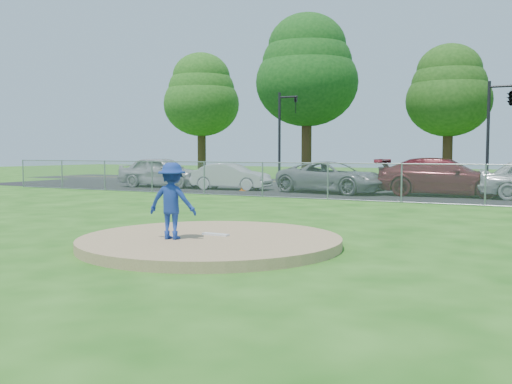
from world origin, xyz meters
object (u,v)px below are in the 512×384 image
parked_car_gray (332,177)px  parked_car_darkred (444,177)px  tree_center (449,90)px  parked_car_silver (162,172)px  traffic_signal_center (509,100)px  tree_left (307,70)px  pitcher (172,201)px  parked_car_white (231,176)px  tree_far_left (201,95)px  traffic_signal_left (283,129)px  traffic_cone (244,183)px

parked_car_gray → parked_car_darkred: size_ratio=0.92×
tree_center → parked_car_silver: (-12.12, -18.42, -5.61)m
traffic_signal_center → parked_car_darkred: size_ratio=0.97×
tree_center → parked_car_darkred: 18.90m
tree_left → pitcher: size_ratio=8.17×
traffic_signal_center → parked_car_white: 14.73m
tree_far_left → traffic_signal_center: size_ratio=1.92×
tree_left → parked_car_gray: size_ratio=2.35×
tree_left → traffic_signal_center: (14.97, -9.00, -3.63)m
tree_far_left → parked_car_gray: bearing=-42.7°
tree_left → parked_car_darkred: tree_left is taller
traffic_signal_left → pitcher: bearing=-70.0°
tree_far_left → traffic_signal_left: (13.24, -11.00, -3.70)m
traffic_signal_center → tree_far_left: bearing=157.0°
parked_car_gray → traffic_signal_left: bearing=52.8°
tree_far_left → tree_center: (21.00, 1.00, -0.59)m
traffic_signal_left → traffic_signal_center: 12.79m
parked_car_silver → parked_car_darkred: size_ratio=0.86×
tree_far_left → parked_car_gray: 26.37m
parked_car_darkred → tree_center: bearing=5.5°
parked_car_silver → parked_car_gray: size_ratio=0.93×
tree_far_left → pitcher: size_ratio=7.01×
tree_center → parked_car_white: 20.82m
traffic_signal_center → traffic_signal_left: bearing=180.0°
traffic_cone → parked_car_darkred: parked_car_darkred is taller
traffic_cone → pitcher: bearing=-65.6°
parked_car_silver → parked_car_white: (4.45, -0.05, -0.17)m
tree_left → parked_car_white: (2.33, -15.47, -7.55)m
traffic_cone → parked_car_darkred: 9.55m
tree_center → parked_car_gray: size_ratio=1.84×
traffic_signal_center → parked_car_darkred: (-2.14, -5.83, -3.76)m
tree_left → traffic_signal_left: size_ratio=2.24×
parked_car_white → parked_car_darkred: (10.50, 0.65, 0.16)m
traffic_signal_center → parked_car_gray: 10.30m
traffic_signal_center → parked_car_gray: size_ratio=1.05×
parked_car_silver → parked_car_white: 4.45m
tree_left → traffic_cone: bearing=-78.1°
tree_far_left → traffic_signal_center: 28.31m
traffic_cone → parked_car_silver: bearing=175.1°
traffic_signal_left → parked_car_silver: bearing=-124.2°
traffic_signal_left → traffic_cone: size_ratio=7.39×
traffic_signal_left → traffic_cone: bearing=-80.8°
parked_car_silver → parked_car_darkred: 14.96m
parked_car_white → parked_car_darkred: size_ratio=0.71×
pitcher → parked_car_gray: size_ratio=0.29×
parked_car_white → parked_car_gray: (5.50, 0.13, 0.07)m
tree_left → traffic_signal_center: bearing=-31.0°
pitcher → parked_car_white: pitcher is taller
traffic_signal_left → traffic_signal_center: (12.73, -0.00, 1.25)m
tree_far_left → traffic_cone: bearing=-51.3°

